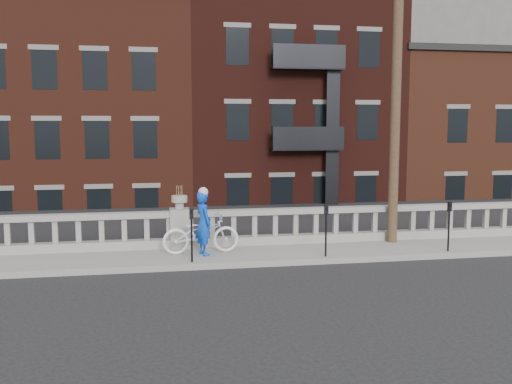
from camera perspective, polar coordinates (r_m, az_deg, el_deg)
ground at (r=12.51m, az=-6.70°, el=-9.99°), size 120.00×120.00×0.00m
sidewalk at (r=15.39m, az=-7.42°, el=-6.52°), size 32.00×2.20×0.15m
balustrade at (r=16.20m, az=-7.62°, el=-3.81°), size 28.00×0.34×1.03m
planter_pedestal at (r=16.16m, az=-7.63°, el=-3.14°), size 0.55×0.55×1.76m
lower_level at (r=35.04m, az=-8.25°, el=5.13°), size 80.00×44.00×20.80m
utility_pole at (r=17.10m, az=13.90°, el=12.08°), size 1.60×0.28×10.00m
parking_meter_c at (r=14.38m, az=-6.46°, el=-3.70°), size 0.10×0.09×1.36m
parking_meter_d at (r=15.01m, az=7.02°, el=-3.26°), size 0.10×0.09×1.36m
parking_meter_e at (r=16.38m, az=18.75°, el=-2.73°), size 0.10×0.09×1.36m
bicycle at (r=15.44m, az=-5.53°, el=-4.11°), size 2.11×0.87×1.08m
cyclist at (r=15.14m, az=-5.27°, el=-3.13°), size 0.58×0.72×1.70m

